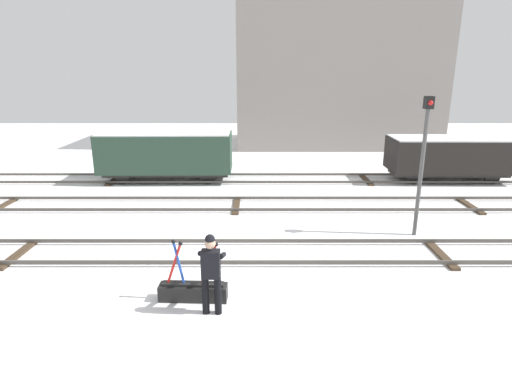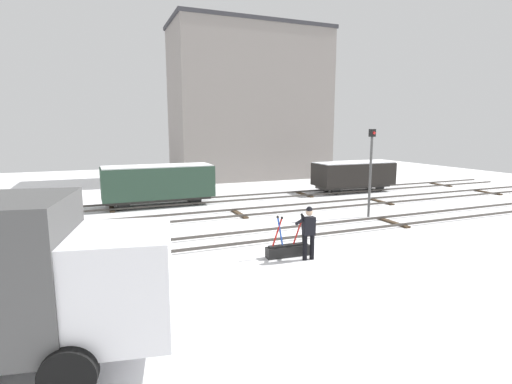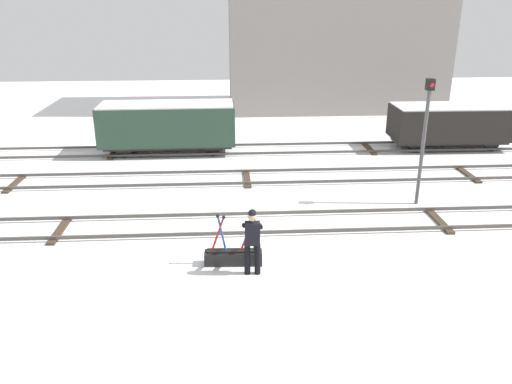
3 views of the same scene
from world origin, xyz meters
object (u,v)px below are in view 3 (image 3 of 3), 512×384
object	(u,v)px
switch_lever_frame	(233,255)
freight_car_far_end	(168,125)
signal_post	(425,131)
rail_worker	(252,237)
freight_car_back_track	(451,123)

from	to	relation	value
switch_lever_frame	freight_car_far_end	distance (m)	10.93
signal_post	rail_worker	bearing A→B (deg)	-143.26
rail_worker	signal_post	distance (m)	7.49
signal_post	freight_car_back_track	size ratio (longest dim) A/B	0.78
freight_car_back_track	signal_post	bearing A→B (deg)	-119.71
switch_lever_frame	rail_worker	world-z (taller)	rail_worker
switch_lever_frame	signal_post	bearing A→B (deg)	33.58
switch_lever_frame	rail_worker	distance (m)	1.04
signal_post	freight_car_far_end	world-z (taller)	signal_post
freight_car_back_track	freight_car_far_end	size ratio (longest dim) A/B	0.91
freight_car_far_end	signal_post	bearing A→B (deg)	-37.25
rail_worker	freight_car_back_track	world-z (taller)	freight_car_back_track
rail_worker	freight_car_far_end	size ratio (longest dim) A/B	0.30
signal_post	freight_car_far_end	xyz separation A→B (m)	(-9.06, 6.68, -1.26)
switch_lever_frame	freight_car_far_end	xyz separation A→B (m)	(-2.71, 10.54, 1.06)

